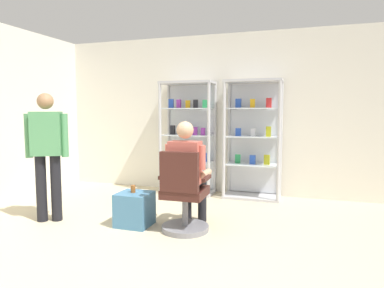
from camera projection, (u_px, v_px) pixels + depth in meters
ground_plane at (150, 262)px, 3.20m from camera, size 7.20×7.20×0.00m
back_wall at (223, 114)px, 5.91m from camera, size 6.00×0.10×2.70m
display_cabinet_left at (189, 137)px, 5.89m from camera, size 0.90×0.45×1.90m
display_cabinet_right at (253, 139)px, 5.55m from camera, size 0.90×0.45×1.90m
office_chair at (184, 199)px, 3.97m from camera, size 0.57×0.56×0.96m
seated_shopkeeper at (188, 169)px, 4.10m from camera, size 0.49×0.57×1.29m
storage_crate at (135, 209)px, 4.22m from camera, size 0.40×0.38×0.41m
tea_glass at (133, 189)px, 4.21m from camera, size 0.06×0.06×0.09m
standing_customer at (47, 149)px, 4.34m from camera, size 0.47×0.36×1.63m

